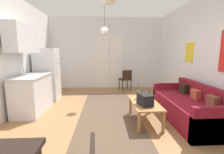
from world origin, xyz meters
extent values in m
cube|color=#996D44|center=(0.00, 0.00, -0.05)|extent=(5.10, 7.26, 0.10)
cube|color=silver|center=(0.00, 3.38, 1.43)|extent=(4.70, 0.10, 2.86)
cube|color=white|center=(-0.13, 3.32, 1.04)|extent=(0.50, 0.02, 2.08)
cube|color=white|center=(0.39, 3.32, 1.04)|extent=(0.50, 0.02, 2.08)
cube|color=white|center=(0.13, 3.32, 2.11)|extent=(1.11, 0.03, 0.06)
cube|color=silver|center=(2.30, 0.00, 1.43)|extent=(0.10, 6.86, 2.86)
cube|color=yellow|center=(2.24, 1.08, 1.47)|extent=(0.02, 0.38, 0.52)
cube|color=red|center=(-2.24, 0.92, 1.79)|extent=(0.02, 0.32, 0.40)
cube|color=brown|center=(0.01, 0.45, 0.01)|extent=(1.37, 3.64, 0.01)
cube|color=maroon|center=(1.70, 0.06, 0.23)|extent=(0.85, 1.98, 0.46)
cube|color=maroon|center=(2.05, 0.06, 0.39)|extent=(0.15, 1.98, 0.78)
cube|color=maroon|center=(1.70, -0.88, 0.32)|extent=(0.85, 0.11, 0.63)
cube|color=maroon|center=(1.70, 0.99, 0.32)|extent=(0.85, 0.11, 0.63)
cube|color=brown|center=(1.89, -0.48, 0.57)|extent=(0.15, 0.23, 0.24)
cube|color=#B74C33|center=(1.90, 0.07, 0.57)|extent=(0.14, 0.22, 0.22)
cube|color=black|center=(1.89, 0.58, 0.57)|extent=(0.14, 0.24, 0.23)
cube|color=#A87542|center=(0.75, -0.03, 0.42)|extent=(0.54, 1.00, 0.04)
cube|color=#A87542|center=(0.53, -0.49, 0.20)|extent=(0.05, 0.05, 0.40)
cube|color=#A87542|center=(0.98, -0.49, 0.20)|extent=(0.05, 0.05, 0.40)
cube|color=#A87542|center=(0.53, 0.43, 0.20)|extent=(0.05, 0.05, 0.40)
cube|color=#A87542|center=(0.98, 0.43, 0.20)|extent=(0.05, 0.05, 0.40)
cylinder|color=#47704C|center=(0.67, 0.24, 0.53)|extent=(0.09, 0.09, 0.18)
cylinder|color=#477F42|center=(0.67, 0.24, 0.73)|extent=(0.01, 0.01, 0.22)
cube|color=black|center=(0.71, -0.19, 0.55)|extent=(0.29, 0.36, 0.23)
torus|color=#512319|center=(0.71, -0.19, 0.68)|extent=(0.20, 0.01, 0.20)
cube|color=white|center=(-1.86, 1.76, 0.80)|extent=(0.65, 0.59, 1.59)
cube|color=#4C4C51|center=(-1.53, 1.76, 1.14)|extent=(0.01, 0.56, 0.01)
cylinder|color=#B7BABF|center=(-1.52, 1.60, 1.33)|extent=(0.02, 0.02, 0.22)
cylinder|color=#B7BABF|center=(-1.52, 1.60, 0.85)|extent=(0.02, 0.02, 0.35)
cube|color=silver|center=(-1.88, 0.72, 0.44)|extent=(0.58, 1.18, 0.89)
cube|color=#B7BABF|center=(-1.88, 0.72, 0.90)|extent=(0.61, 1.21, 0.03)
cube|color=#999BA0|center=(-1.88, 0.83, 0.86)|extent=(0.36, 0.40, 0.10)
cylinder|color=#B7BABF|center=(-2.11, 0.83, 1.02)|extent=(0.02, 0.02, 0.20)
cube|color=silver|center=(-2.01, 0.72, 1.80)|extent=(0.32, 1.06, 0.66)
cylinder|color=black|center=(0.84, 3.05, 0.21)|extent=(0.03, 0.03, 0.42)
cylinder|color=black|center=(0.50, 2.95, 0.21)|extent=(0.03, 0.03, 0.42)
cylinder|color=black|center=(0.94, 2.73, 0.21)|extent=(0.03, 0.03, 0.42)
cylinder|color=black|center=(0.59, 2.63, 0.21)|extent=(0.03, 0.03, 0.42)
cube|color=black|center=(0.72, 2.84, 0.43)|extent=(0.51, 0.50, 0.04)
cube|color=black|center=(0.77, 2.67, 0.62)|extent=(0.37, 0.13, 0.36)
cylinder|color=black|center=(-0.08, 1.31, 2.51)|extent=(0.01, 0.01, 0.69)
sphere|color=white|center=(-0.08, 1.31, 2.06)|extent=(0.22, 0.22, 0.22)
camera|label=1|loc=(-0.11, -3.16, 1.49)|focal=25.16mm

